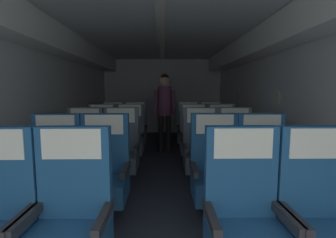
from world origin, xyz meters
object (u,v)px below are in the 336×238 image
object	(u,v)px
seat_b_left_aisle	(104,175)
seat_e_left_aisle	(135,131)
seat_c_left_window	(84,152)
seat_d_right_window	(194,139)
seat_a_right_aisle	(322,223)
seat_d_left_aisle	(130,139)
seat_c_right_window	(201,152)
seat_d_left_window	(101,139)
seat_d_right_aisle	(222,139)
seat_a_left_aisle	(70,224)
seat_b_right_aisle	(263,174)
seat_c_left_aisle	(121,152)
seat_a_right_window	(245,223)
seat_c_right_aisle	(236,152)
seat_e_right_aisle	(211,130)
seat_e_left_window	(113,131)
seat_b_right_window	(216,174)
flight_attendant	(165,104)
seat_e_right_window	(189,130)
seat_b_left_window	(54,176)

from	to	relation	value
seat_b_left_aisle	seat_e_left_aisle	world-z (taller)	same
seat_c_left_window	seat_d_right_window	xyz separation A→B (m)	(1.63, 0.94, 0.00)
seat_a_right_aisle	seat_d_left_aisle	distance (m)	3.23
seat_a_right_aisle	seat_c_right_window	bearing A→B (deg)	104.93
seat_d_left_window	seat_d_right_aisle	bearing A→B (deg)	-0.22
seat_c_right_window	seat_d_left_aisle	world-z (taller)	same
seat_a_left_aisle	seat_b_right_aisle	world-z (taller)	same
seat_c_left_aisle	seat_d_right_window	bearing A→B (deg)	39.39
seat_a_right_window	seat_c_right_window	distance (m)	1.86
seat_c_right_aisle	seat_d_left_window	bearing A→B (deg)	156.22
seat_e_left_aisle	seat_e_right_aisle	world-z (taller)	same
seat_d_right_aisle	seat_e_left_window	world-z (taller)	same
seat_c_right_aisle	seat_d_left_aisle	xyz separation A→B (m)	(-1.60, 0.91, 0.00)
seat_a_left_aisle	seat_e_left_aisle	size ratio (longest dim) A/B	1.00
seat_e_right_aisle	seat_c_right_aisle	bearing A→B (deg)	-90.28
seat_a_left_aisle	seat_b_right_window	world-z (taller)	same
seat_c_left_window	seat_d_right_window	size ratio (longest dim) A/B	1.00
seat_b_right_window	flight_attendant	bearing A→B (deg)	100.49
seat_b_right_aisle	seat_e_right_aisle	distance (m)	2.80
seat_b_right_aisle	seat_c_right_aisle	distance (m)	0.94
seat_c_left_window	seat_b_right_aisle	bearing A→B (deg)	-23.83
seat_c_right_aisle	seat_d_right_window	xyz separation A→B (m)	(-0.47, 0.93, 0.00)
seat_a_right_aisle	seat_e_right_aisle	world-z (taller)	same
seat_a_left_aisle	seat_e_left_window	bearing A→B (deg)	97.31
seat_a_right_window	seat_e_right_aisle	bearing A→B (deg)	82.55
seat_c_left_window	seat_d_right_aisle	size ratio (longest dim) A/B	1.00
seat_e_right_window	seat_d_right_aisle	bearing A→B (deg)	-62.58
seat_c_left_aisle	seat_d_right_aisle	size ratio (longest dim) A/B	1.00
seat_e_right_aisle	seat_a_right_aisle	bearing A→B (deg)	-89.88
seat_c_right_window	seat_d_right_window	bearing A→B (deg)	89.39
seat_b_right_window	seat_e_right_window	world-z (taller)	same
seat_c_right_aisle	seat_e_right_aisle	size ratio (longest dim) A/B	1.00
seat_c_left_aisle	seat_e_right_window	world-z (taller)	same
seat_b_right_aisle	seat_c_right_aisle	xyz separation A→B (m)	(-0.01, 0.94, 0.00)
seat_a_right_aisle	seat_c_left_window	xyz separation A→B (m)	(-2.12, 1.87, 0.00)
seat_a_right_window	seat_e_right_window	xyz separation A→B (m)	(0.01, 3.74, 0.00)
flight_attendant	seat_d_right_aisle	bearing A→B (deg)	136.66
seat_e_left_window	seat_c_right_aisle	bearing A→B (deg)	-41.97
seat_b_left_window	seat_e_left_aisle	size ratio (longest dim) A/B	1.00
seat_a_right_aisle	seat_d_right_window	size ratio (longest dim) A/B	1.00
seat_c_right_aisle	seat_d_right_window	world-z (taller)	same
seat_b_right_window	flight_attendant	distance (m)	2.85
seat_c_left_window	flight_attendant	xyz separation A→B (m)	(1.12, 1.83, 0.57)
seat_a_right_window	seat_b_left_window	xyz separation A→B (m)	(-1.62, 0.92, 0.00)
seat_d_left_window	seat_d_right_aisle	xyz separation A→B (m)	(2.11, -0.01, 0.00)
seat_e_right_aisle	seat_e_left_window	bearing A→B (deg)	179.52
seat_a_right_aisle	seat_b_right_aisle	world-z (taller)	same
seat_c_left_aisle	seat_d_right_window	distance (m)	1.46
seat_c_left_window	seat_e_left_window	size ratio (longest dim) A/B	1.00
seat_e_left_window	seat_e_right_window	world-z (taller)	same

